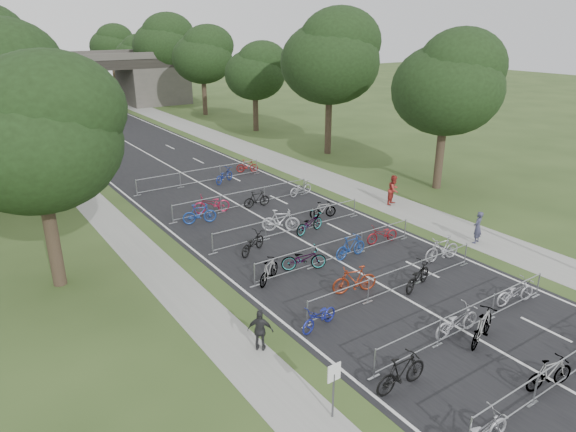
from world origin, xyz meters
The scene contains 49 objects.
ground centered at (0.00, 0.00, 0.00)m, with size 200.00×200.00×0.00m, color #30451D.
road centered at (0.00, 50.00, 0.01)m, with size 11.00×140.00×0.01m, color black.
sidewalk_right centered at (8.00, 50.00, 0.01)m, with size 3.00×140.00×0.01m, color gray.
sidewalk_left centered at (-7.50, 50.00, 0.01)m, with size 2.00×140.00×0.01m, color gray.
lane_markings centered at (0.00, 50.00, 0.00)m, with size 0.12×140.00×0.00m, color silver.
overpass_bridge centered at (0.00, 65.00, 3.53)m, with size 31.00×8.00×7.05m.
park_sign centered at (-6.80, 3.00, 1.27)m, with size 0.45×0.06×1.83m.
tree_left_0 centered at (-11.39, 15.93, 6.49)m, with size 6.72×6.72×10.25m.
tree_right_0 centered at (13.11, 15.93, 6.92)m, with size 7.17×7.17×10.93m.
tree_right_1 centered at (13.11, 27.93, 7.90)m, with size 8.18×8.18×12.47m.
tree_right_2 centered at (13.11, 39.93, 5.95)m, with size 6.16×6.16×9.39m.
tree_right_3 centered at (13.11, 51.93, 6.92)m, with size 7.17×7.17×10.93m.
tree_right_4 centered at (13.11, 63.93, 7.90)m, with size 8.18×8.18×12.47m.
tree_right_5 centered at (13.11, 75.93, 5.95)m, with size 6.16×6.16×9.39m.
tree_right_6 centered at (13.11, 87.93, 6.92)m, with size 7.17×7.17×10.93m.
barrier_row_0 centered at (0.00, 0.00, 0.55)m, with size 9.70×0.08×1.10m.
barrier_row_1 centered at (0.00, 3.60, 0.55)m, with size 9.70×0.08×1.10m.
barrier_row_2 centered at (0.00, 7.20, 0.55)m, with size 9.70×0.08×1.10m.
barrier_row_3 centered at (0.00, 11.00, 0.55)m, with size 9.70×0.08×1.10m.
barrier_row_4 centered at (0.00, 15.00, 0.55)m, with size 9.70×0.08×1.10m.
barrier_row_5 centered at (0.00, 20.00, 0.55)m, with size 9.70×0.08×1.10m.
barrier_row_6 centered at (0.00, 26.00, 0.55)m, with size 9.70×0.08×1.10m.
bike_0 centered at (-4.30, -0.12, 0.53)m, with size 0.70×2.00×1.05m, color #A5A5AD.
bike_1 centered at (-0.47, 0.17, 0.54)m, with size 0.51×1.81×1.09m, color #A5A8AD.
bike_4 centered at (-4.30, 2.74, 0.61)m, with size 0.58×2.04×1.22m, color black.
bike_5 centered at (-0.45, 3.71, 0.56)m, with size 0.74×2.12×1.11m, color #A7A6AE.
bike_6 centered at (-0.08, 2.89, 0.63)m, with size 0.59×2.09×1.26m, color #A5A8AD.
bike_7 centered at (3.32, 3.80, 0.52)m, with size 0.68×1.96×1.03m, color #A5A5AD.
bike_8 centered at (-4.30, 6.85, 0.48)m, with size 0.63×1.81×0.95m, color navy.
bike_9 centered at (-1.43, 8.16, 0.60)m, with size 0.56×1.99×1.20m, color maroon.
bike_10 centered at (1.05, 6.93, 0.56)m, with size 0.74×2.12×1.12m, color black.
bike_11 centered at (4.05, 8.13, 0.61)m, with size 0.57×2.03×1.22m, color #93949A.
bike_12 centered at (-3.90, 10.97, 0.54)m, with size 0.51×1.81×1.09m, color #A5A8AD.
bike_13 centered at (-1.92, 11.10, 0.55)m, with size 0.73×2.10×1.10m, color #A5A8AD.
bike_14 centered at (0.70, 10.86, 0.57)m, with size 0.53×1.89×1.14m, color navy.
bike_15 centered at (3.22, 11.26, 0.48)m, with size 0.64×1.84×0.97m, color maroon.
bike_16 centered at (-2.92, 14.01, 0.52)m, with size 0.69×1.99×1.05m, color black.
bike_17 centered at (-0.22, 15.53, 0.62)m, with size 0.59×2.08×1.25m, color #B9BBC2.
bike_18 centered at (0.94, 14.50, 0.54)m, with size 0.71×2.04×1.07m, color #A5A8AD.
bike_19 centered at (2.94, 15.86, 0.50)m, with size 0.47×1.65×0.99m, color #A5A8AD.
bike_20 centered at (-3.36, 19.10, 0.58)m, with size 0.54×1.92×1.16m, color #1B3E97.
bike_21 centered at (-2.01, 20.28, 0.57)m, with size 0.75×2.16×1.14m, color maroon.
bike_22 centered at (0.72, 19.60, 0.52)m, with size 0.49×1.72×1.04m, color black.
bike_23 centered at (4.30, 19.96, 0.49)m, with size 0.65×1.88×0.99m, color #9E9EA5.
bike_26 centered at (1.48, 25.30, 0.53)m, with size 0.70×2.02×1.06m, color navy.
bike_27 centered at (4.18, 26.70, 0.49)m, with size 0.46×1.64×0.99m, color maroon.
pedestrian_a centered at (7.24, 8.53, 0.85)m, with size 0.62×0.41×1.70m, color #33344D.
pedestrian_b centered at (8.05, 15.26, 0.93)m, with size 0.90×0.70×1.86m, color maroon.
pedestrian_c centered at (-6.80, 6.95, 0.77)m, with size 0.91×0.38×1.55m, color #27272A.
Camera 1 is at (-14.57, -6.02, 10.74)m, focal length 32.00 mm.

